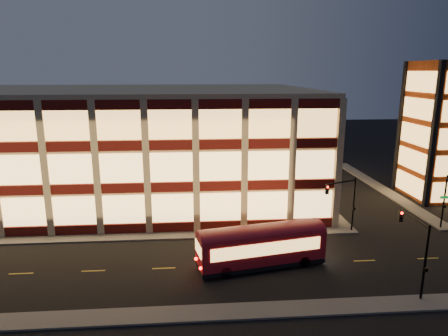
{
  "coord_description": "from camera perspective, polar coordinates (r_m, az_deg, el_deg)",
  "views": [
    {
      "loc": [
        6.73,
        -37.95,
        16.65
      ],
      "look_at": [
        10.36,
        8.0,
        5.48
      ],
      "focal_mm": 32.0,
      "sensor_mm": 36.0,
      "label": 1
    }
  ],
  "objects": [
    {
      "name": "stair_tower",
      "position": [
        60.44,
        28.99,
        4.64
      ],
      "size": [
        8.6,
        8.6,
        18.0
      ],
      "color": "#8C3814",
      "rests_on": "ground"
    },
    {
      "name": "office_building",
      "position": [
        56.49,
        -14.31,
        3.62
      ],
      "size": [
        50.45,
        30.45,
        14.5
      ],
      "color": "tan",
      "rests_on": "ground"
    },
    {
      "name": "sidewalk_office_south",
      "position": [
        43.43,
        -17.34,
        -9.47
      ],
      "size": [
        54.0,
        2.0,
        0.15
      ],
      "primitive_type": "cube",
      "color": "#514F4C",
      "rests_on": "ground"
    },
    {
      "name": "ground",
      "position": [
        41.98,
        -13.57,
        -10.15
      ],
      "size": [
        200.0,
        200.0,
        0.0
      ],
      "primitive_type": "plane",
      "color": "black",
      "rests_on": "ground"
    },
    {
      "name": "sidewalk_near",
      "position": [
        30.7,
        -17.47,
        -19.76
      ],
      "size": [
        100.0,
        2.0,
        0.15
      ],
      "primitive_type": "cube",
      "color": "#514F4C",
      "rests_on": "ground"
    },
    {
      "name": "traffic_signal_near",
      "position": [
        34.1,
        25.71,
        -9.35
      ],
      "size": [
        0.32,
        4.45,
        6.0
      ],
      "color": "black",
      "rests_on": "ground"
    },
    {
      "name": "traffic_signal_far",
      "position": [
        43.07,
        16.81,
        -3.91
      ],
      "size": [
        3.79,
        1.87,
        6.0
      ],
      "color": "black",
      "rests_on": "ground"
    },
    {
      "name": "trolley_bus",
      "position": [
        35.42,
        5.33,
        -10.72
      ],
      "size": [
        11.45,
        4.91,
        3.77
      ],
      "rotation": [
        0.0,
        0.0,
        0.2
      ],
      "color": "maroon",
      "rests_on": "ground"
    },
    {
      "name": "sidewalk_tower_west",
      "position": [
        63.54,
        21.1,
        -2.44
      ],
      "size": [
        2.0,
        30.0,
        0.15
      ],
      "primitive_type": "cube",
      "color": "#514F4C",
      "rests_on": "ground"
    },
    {
      "name": "sidewalk_office_east",
      "position": [
        59.66,
        11.51,
        -2.79
      ],
      "size": [
        2.0,
        30.0,
        0.15
      ],
      "primitive_type": "cube",
      "color": "#514F4C",
      "rests_on": "ground"
    }
  ]
}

